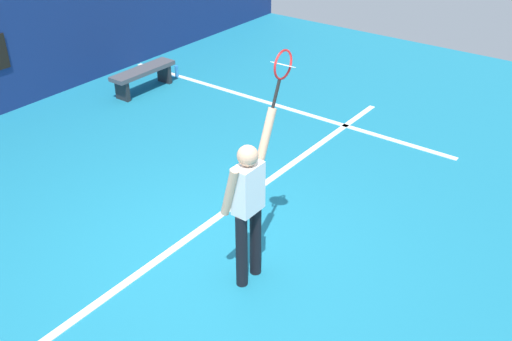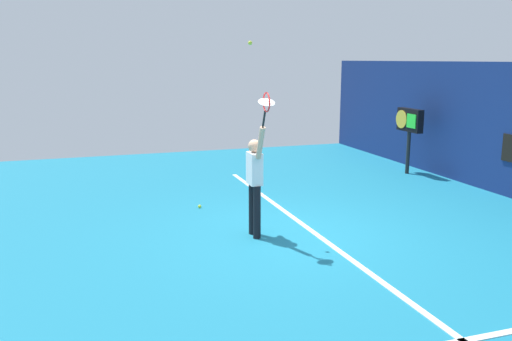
% 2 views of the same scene
% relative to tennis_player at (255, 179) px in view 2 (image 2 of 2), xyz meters
% --- Properties ---
extents(ground_plane, '(18.00, 18.00, 0.00)m').
position_rel_tennis_player_xyz_m(ground_plane, '(0.09, 0.58, -1.01)').
color(ground_plane, teal).
extents(court_baseline, '(10.00, 0.10, 0.01)m').
position_rel_tennis_player_xyz_m(court_baseline, '(0.09, 1.04, -1.00)').
color(court_baseline, white).
rests_on(court_baseline, ground_plane).
extents(tennis_player, '(0.71, 0.31, 1.96)m').
position_rel_tennis_player_xyz_m(tennis_player, '(0.00, 0.00, 0.00)').
color(tennis_player, black).
rests_on(tennis_player, ground_plane).
extents(tennis_racket, '(0.41, 0.27, 0.62)m').
position_rel_tennis_player_xyz_m(tennis_racket, '(0.57, -0.00, 1.32)').
color(tennis_racket, black).
extents(tennis_ball, '(0.07, 0.07, 0.07)m').
position_rel_tennis_player_xyz_m(tennis_ball, '(-0.15, -0.03, 2.26)').
color(tennis_ball, '#CCE033').
extents(scoreboard_clock, '(0.96, 0.20, 1.74)m').
position_rel_tennis_player_xyz_m(scoreboard_clock, '(-3.63, 5.48, 0.34)').
color(scoreboard_clock, black).
rests_on(scoreboard_clock, ground_plane).
extents(spare_ball, '(0.07, 0.07, 0.07)m').
position_rel_tennis_player_xyz_m(spare_ball, '(-2.05, -0.53, -0.98)').
color(spare_ball, '#CCE033').
rests_on(spare_ball, ground_plane).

